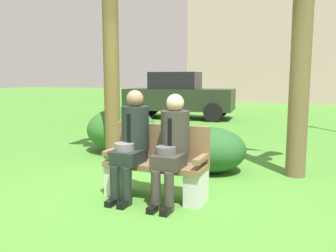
{
  "coord_description": "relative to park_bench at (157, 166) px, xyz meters",
  "views": [
    {
      "loc": [
        1.85,
        -3.89,
        1.48
      ],
      "look_at": [
        0.08,
        0.33,
        0.85
      ],
      "focal_mm": 37.57,
      "sensor_mm": 36.0,
      "label": 1
    }
  ],
  "objects": [
    {
      "name": "ground_plane",
      "position": [
        -0.08,
        0.03,
        -0.39
      ],
      "size": [
        80.0,
        80.0,
        0.0
      ],
      "primitive_type": "plane",
      "color": "#48872F"
    },
    {
      "name": "park_bench",
      "position": [
        0.0,
        0.0,
        0.0
      ],
      "size": [
        1.26,
        0.44,
        0.9
      ],
      "color": "brown",
      "rests_on": "ground"
    },
    {
      "name": "seated_man_left",
      "position": [
        -0.29,
        -0.12,
        0.35
      ],
      "size": [
        0.34,
        0.72,
        1.33
      ],
      "color": "#1E2823",
      "rests_on": "ground"
    },
    {
      "name": "seated_man_right",
      "position": [
        0.25,
        -0.12,
        0.33
      ],
      "size": [
        0.34,
        0.72,
        1.29
      ],
      "color": "#38332D",
      "rests_on": "ground"
    },
    {
      "name": "shrub_near_bench",
      "position": [
        0.28,
        1.43,
        -0.04
      ],
      "size": [
        1.13,
        1.03,
        0.7
      ],
      "primitive_type": "ellipsoid",
      "color": "#265627",
      "rests_on": "ground"
    },
    {
      "name": "shrub_mid_lawn",
      "position": [
        -1.79,
        2.21,
        0.05
      ],
      "size": [
        1.42,
        1.3,
        0.89
      ],
      "primitive_type": "ellipsoid",
      "color": "#2F6628",
      "rests_on": "ground"
    },
    {
      "name": "parked_car_near",
      "position": [
        -2.85,
        8.13,
        0.45
      ],
      "size": [
        4.05,
        2.05,
        1.68
      ],
      "color": "#232D1E",
      "rests_on": "ground"
    }
  ]
}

